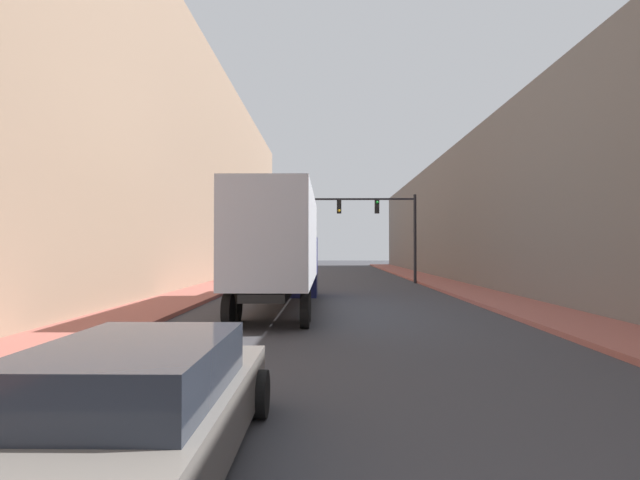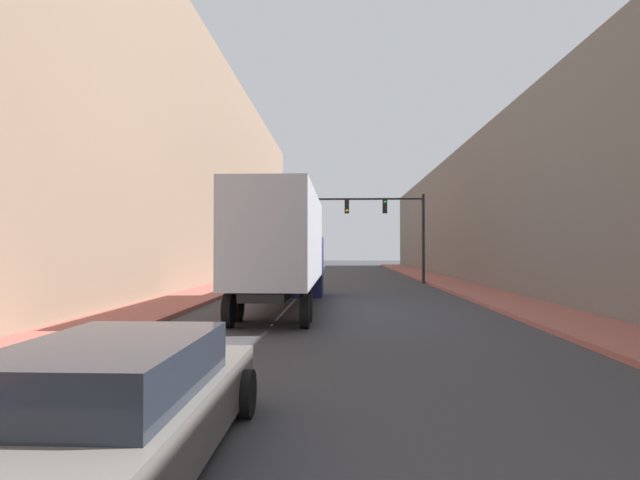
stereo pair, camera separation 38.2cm
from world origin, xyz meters
TOP-DOWN VIEW (x-y plane):
  - sidewalk_right at (6.90, 30.00)m, footprint 2.71×80.00m
  - sidewalk_left at (-6.90, 30.00)m, footprint 2.71×80.00m
  - building_right at (11.26, 30.00)m, footprint 6.00×80.00m
  - building_left at (-11.26, 30.00)m, footprint 6.00×80.00m
  - semi_truck at (-2.20, 18.79)m, footprint 2.51×12.26m
  - sedan_car at (-2.33, 4.70)m, footprint 2.15×4.67m
  - traffic_signal_gantry at (3.45, 32.96)m, footprint 7.69×0.35m

SIDE VIEW (x-z plane):
  - sidewalk_right at x=6.90m, z-range 0.00..0.15m
  - sidewalk_left at x=-6.90m, z-range 0.00..0.15m
  - sedan_car at x=-2.33m, z-range -0.03..1.34m
  - semi_truck at x=-2.20m, z-range 0.25..4.53m
  - traffic_signal_gantry at x=3.45m, z-range 1.22..7.14m
  - building_right at x=11.26m, z-range 0.00..9.43m
  - building_left at x=-11.26m, z-range 0.00..15.80m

